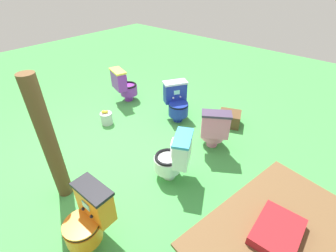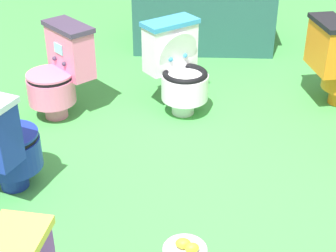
# 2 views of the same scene
# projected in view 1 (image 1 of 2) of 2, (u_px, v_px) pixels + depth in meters

# --- Properties ---
(ground) EXTENTS (14.00, 14.00, 0.00)m
(ground) POSITION_uv_depth(u_px,v_px,m) (112.00, 151.00, 3.90)
(ground) COLOR #429947
(toilet_white) EXTENTS (0.59, 0.62, 0.73)m
(toilet_white) POSITION_uv_depth(u_px,v_px,m) (174.00, 157.00, 3.23)
(toilet_white) COLOR white
(toilet_white) RESTS_ON ground
(toilet_pink) EXTENTS (0.63, 0.61, 0.73)m
(toilet_pink) POSITION_uv_depth(u_px,v_px,m) (214.00, 129.00, 3.78)
(toilet_pink) COLOR pink
(toilet_pink) RESTS_ON ground
(toilet_orange) EXTENTS (0.50, 0.44, 0.73)m
(toilet_orange) POSITION_uv_depth(u_px,v_px,m) (88.00, 218.00, 2.46)
(toilet_orange) COLOR orange
(toilet_orange) RESTS_ON ground
(toilet_blue) EXTENTS (0.60, 0.63, 0.73)m
(toilet_blue) POSITION_uv_depth(u_px,v_px,m) (177.00, 102.00, 4.52)
(toilet_blue) COLOR #192D9E
(toilet_blue) RESTS_ON ground
(toilet_purple) EXTENTS (0.59, 0.53, 0.73)m
(toilet_purple) POSITION_uv_depth(u_px,v_px,m) (124.00, 85.00, 5.12)
(toilet_purple) COLOR purple
(toilet_purple) RESTS_ON ground
(wooden_post) EXTENTS (0.18, 0.18, 1.66)m
(wooden_post) POSITION_uv_depth(u_px,v_px,m) (49.00, 142.00, 2.75)
(wooden_post) COLOR brown
(wooden_post) RESTS_ON ground
(small_crate) EXTENTS (0.47, 0.49, 0.25)m
(small_crate) POSITION_uv_depth(u_px,v_px,m) (229.00, 118.00, 4.49)
(small_crate) COLOR brown
(small_crate) RESTS_ON ground
(lemon_bucket) EXTENTS (0.22, 0.22, 0.28)m
(lemon_bucket) POSITION_uv_depth(u_px,v_px,m) (107.00, 118.00, 4.52)
(lemon_bucket) COLOR #B7B7BF
(lemon_bucket) RESTS_ON ground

